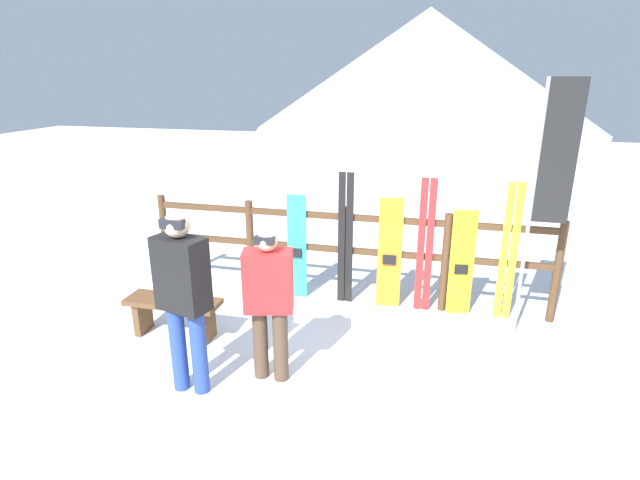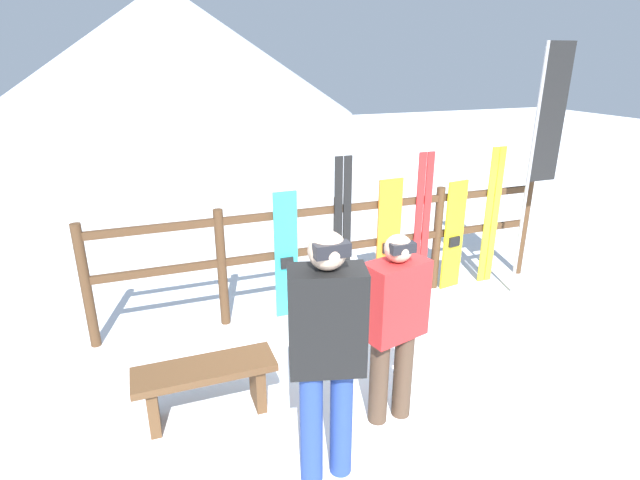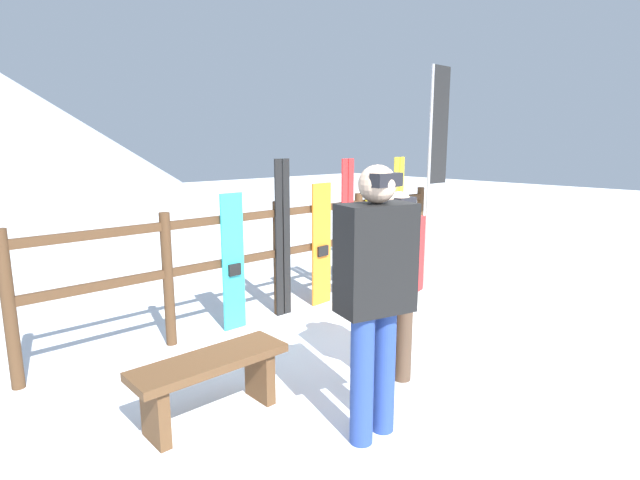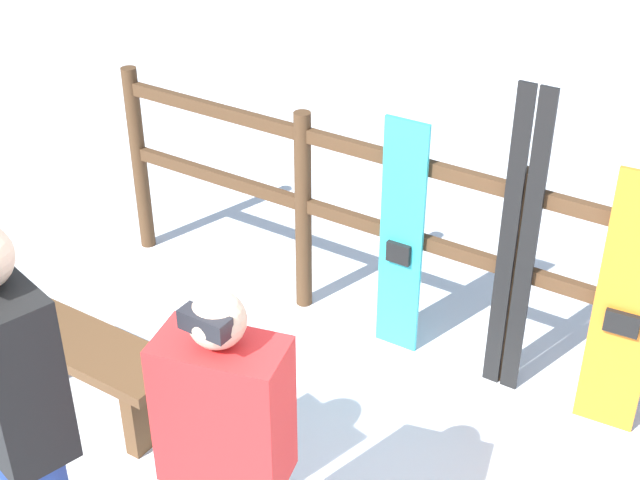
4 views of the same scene
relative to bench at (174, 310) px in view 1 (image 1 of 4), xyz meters
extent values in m
plane|color=white|center=(1.70, -0.34, -0.33)|extent=(40.00, 40.00, 0.00)
cone|color=#B2BCD1|center=(1.70, 23.44, 2.67)|extent=(18.00, 18.00, 6.00)
cylinder|color=#4C331E|center=(-0.91, 1.44, 0.31)|extent=(0.10, 0.10, 1.29)
cylinder|color=#4C331E|center=(0.39, 1.44, 0.31)|extent=(0.10, 0.10, 1.29)
cylinder|color=#4C331E|center=(1.70, 1.44, 0.31)|extent=(0.10, 0.10, 1.29)
cylinder|color=#4C331E|center=(3.01, 1.44, 0.31)|extent=(0.10, 0.10, 1.29)
cylinder|color=#4C331E|center=(4.31, 1.44, 0.31)|extent=(0.10, 0.10, 1.29)
cube|color=#4C331E|center=(1.70, 1.44, 0.38)|extent=(5.22, 0.05, 0.08)
cube|color=#4C331E|center=(1.70, 1.44, 0.83)|extent=(5.22, 0.05, 0.08)
cube|color=brown|center=(0.00, 0.00, 0.10)|extent=(1.10, 0.36, 0.06)
cube|color=brown|center=(-0.41, 0.00, -0.13)|extent=(0.08, 0.29, 0.40)
cube|color=brown|center=(0.41, 0.00, -0.13)|extent=(0.08, 0.29, 0.40)
cylinder|color=navy|center=(0.57, -0.90, 0.10)|extent=(0.15, 0.15, 0.87)
cylinder|color=navy|center=(0.79, -0.90, 0.10)|extent=(0.15, 0.15, 0.87)
cube|color=black|center=(0.68, -0.90, 0.88)|extent=(0.53, 0.37, 0.69)
sphere|color=#D8B293|center=(0.68, -0.90, 1.34)|extent=(0.24, 0.24, 0.24)
cube|color=black|center=(0.68, -0.97, 1.37)|extent=(0.21, 0.08, 0.08)
cylinder|color=#4C3828|center=(1.26, -0.52, 0.05)|extent=(0.15, 0.15, 0.76)
cylinder|color=#4C3828|center=(1.47, -0.52, 0.05)|extent=(0.15, 0.15, 0.76)
cube|color=red|center=(1.36, -0.52, 0.72)|extent=(0.52, 0.36, 0.60)
sphere|color=#D8B293|center=(1.36, -0.52, 1.13)|extent=(0.20, 0.20, 0.20)
cube|color=black|center=(1.36, -0.58, 1.15)|extent=(0.18, 0.07, 0.07)
cube|color=#2DBFCC|center=(1.08, 1.38, 0.38)|extent=(0.26, 0.03, 1.43)
cube|color=black|center=(1.08, 1.35, 0.31)|extent=(0.14, 0.03, 0.12)
cube|color=black|center=(1.68, 1.38, 0.54)|extent=(0.09, 0.02, 1.75)
cube|color=black|center=(1.79, 1.38, 0.54)|extent=(0.09, 0.02, 1.75)
cube|color=orange|center=(2.31, 1.38, 0.40)|extent=(0.31, 0.05, 1.46)
cube|color=black|center=(2.31, 1.35, 0.33)|extent=(0.17, 0.04, 0.12)
cube|color=red|center=(2.70, 1.38, 0.53)|extent=(0.09, 0.02, 1.73)
cube|color=red|center=(2.80, 1.38, 0.53)|extent=(0.09, 0.02, 1.73)
cube|color=yellow|center=(3.20, 1.38, 0.35)|extent=(0.29, 0.07, 1.36)
cube|color=black|center=(3.20, 1.35, 0.28)|extent=(0.16, 0.06, 0.12)
cube|color=yellow|center=(3.68, 1.38, 0.53)|extent=(0.09, 0.02, 1.73)
cube|color=yellow|center=(3.79, 1.38, 0.53)|extent=(0.09, 0.02, 1.73)
cylinder|color=#99999E|center=(3.84, 0.98, 1.11)|extent=(0.04, 0.04, 2.89)
cube|color=black|center=(4.04, 0.98, 1.81)|extent=(0.36, 0.01, 1.50)
camera|label=1|loc=(2.88, -4.61, 2.61)|focal=28.00mm
camera|label=2|loc=(-0.29, -3.42, 2.41)|focal=28.00mm
camera|label=3|loc=(-1.61, -2.90, 1.59)|focal=28.00mm
camera|label=4|loc=(2.97, -2.37, 2.91)|focal=50.00mm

